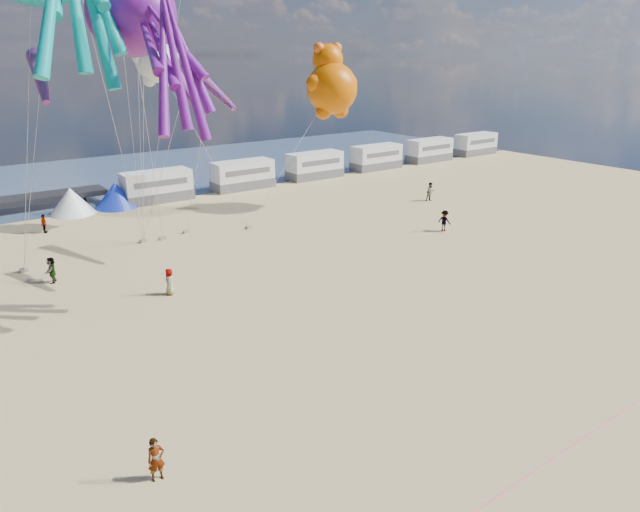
{
  "coord_description": "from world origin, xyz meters",
  "views": [
    {
      "loc": [
        -13.35,
        -13.62,
        13.6
      ],
      "look_at": [
        0.95,
        6.0,
        5.02
      ],
      "focal_mm": 32.0,
      "sensor_mm": 36.0,
      "label": 1
    }
  ],
  "objects": [
    {
      "name": "beachgoer_6",
      "position": [
        -2.01,
        17.2,
        0.81
      ],
      "size": [
        0.61,
        0.71,
        1.63
      ],
      "primitive_type": "imported",
      "rotation": [
        0.0,
        0.0,
        4.25
      ],
      "color": "#7F6659",
      "rests_on": "ground"
    },
    {
      "name": "kite_panda",
      "position": [
        3.51,
        30.66,
        13.13
      ],
      "size": [
        4.33,
        4.15,
        5.34
      ],
      "primitive_type": null,
      "rotation": [
        0.0,
        0.0,
        0.17
      ],
      "color": "silver"
    },
    {
      "name": "sandbag_b",
      "position": [
        1.7,
        27.86,
        0.11
      ],
      "size": [
        0.5,
        0.35,
        0.22
      ],
      "primitive_type": "cube",
      "color": "gray",
      "rests_on": "ground"
    },
    {
      "name": "beachgoer_2",
      "position": [
        21.18,
        16.52,
        0.86
      ],
      "size": [
        0.87,
        0.99,
        1.73
      ],
      "primitive_type": "imported",
      "rotation": [
        0.0,
        0.0,
        1.86
      ],
      "color": "#7F6659",
      "rests_on": "ground"
    },
    {
      "name": "beachgoer_4",
      "position": [
        -7.27,
        23.42,
        0.84
      ],
      "size": [
        0.76,
        1.06,
        1.67
      ],
      "primitive_type": "imported",
      "rotation": [
        0.0,
        0.0,
        4.31
      ],
      "color": "#7F6659",
      "rests_on": "ground"
    },
    {
      "name": "motorhome_5",
      "position": [
        53.5,
        40.0,
        1.5
      ],
      "size": [
        6.6,
        2.5,
        3.0
      ],
      "primitive_type": "cube",
      "color": "silver",
      "rests_on": "ground"
    },
    {
      "name": "sandbag_e",
      "position": [
        0.23,
        28.05,
        0.11
      ],
      "size": [
        0.5,
        0.35,
        0.22
      ],
      "primitive_type": "cube",
      "color": "gray",
      "rests_on": "ground"
    },
    {
      "name": "windsock_mid",
      "position": [
        3.81,
        22.24,
        11.68
      ],
      "size": [
        1.6,
        6.07,
        6.0
      ],
      "primitive_type": null,
      "rotation": [
        0.0,
        0.0,
        0.1
      ],
      "color": "red"
    },
    {
      "name": "tent_blue",
      "position": [
        2.0,
        40.0,
        1.2
      ],
      "size": [
        4.0,
        4.0,
        2.4
      ],
      "primitive_type": "cone",
      "color": "#1933CC",
      "rests_on": "ground"
    },
    {
      "name": "kite_octopus_purple",
      "position": [
        -1.78,
        19.94,
        15.76
      ],
      "size": [
        5.83,
        10.27,
        11.06
      ],
      "primitive_type": null,
      "rotation": [
        0.0,
        0.0,
        0.18
      ],
      "color": "#651284"
    },
    {
      "name": "beachgoer_3",
      "position": [
        -5.34,
        35.17,
        0.77
      ],
      "size": [
        0.98,
        1.14,
        1.53
      ],
      "primitive_type": "imported",
      "rotation": [
        0.0,
        0.0,
        1.05
      ],
      "color": "#7F6659",
      "rests_on": "ground"
    },
    {
      "name": "sandbag_c",
      "position": [
        8.62,
        26.51,
        0.11
      ],
      "size": [
        0.5,
        0.35,
        0.22
      ],
      "primitive_type": "cube",
      "color": "gray",
      "rests_on": "ground"
    },
    {
      "name": "beachgoer_7",
      "position": [
        27.76,
        24.31,
        0.93
      ],
      "size": [
        0.96,
        0.67,
        1.85
      ],
      "primitive_type": "imported",
      "rotation": [
        0.0,
        0.0,
        6.19
      ],
      "color": "#7F6659",
      "rests_on": "ground"
    },
    {
      "name": "motorhome_1",
      "position": [
        15.5,
        40.0,
        1.5
      ],
      "size": [
        6.6,
        2.5,
        3.0
      ],
      "primitive_type": "cube",
      "color": "silver",
      "rests_on": "ground"
    },
    {
      "name": "kite_teddy_orange",
      "position": [
        18.34,
        28.04,
        10.82
      ],
      "size": [
        6.91,
        6.73,
        7.68
      ],
      "primitive_type": null,
      "rotation": [
        0.0,
        0.0,
        0.37
      ],
      "color": "#D75B00"
    },
    {
      "name": "ground",
      "position": [
        0.0,
        0.0,
        0.0
      ],
      "size": [
        120.0,
        120.0,
        0.0
      ],
      "primitive_type": "plane",
      "color": "tan",
      "rests_on": "ground"
    },
    {
      "name": "rope_line",
      "position": [
        0.0,
        -5.0,
        0.02
      ],
      "size": [
        34.0,
        0.03,
        0.03
      ],
      "primitive_type": "cylinder",
      "rotation": [
        0.0,
        1.57,
        0.0
      ],
      "color": "#F2338C",
      "rests_on": "ground"
    },
    {
      "name": "water",
      "position": [
        0.0,
        55.0,
        0.02
      ],
      "size": [
        120.0,
        120.0,
        0.0
      ],
      "primitive_type": "plane",
      "color": "#344765",
      "rests_on": "ground"
    },
    {
      "name": "sandbag_a",
      "position": [
        -8.42,
        26.54,
        0.11
      ],
      "size": [
        0.5,
        0.35,
        0.22
      ],
      "primitive_type": "cube",
      "color": "gray",
      "rests_on": "ground"
    },
    {
      "name": "sandbag_d",
      "position": [
        3.88,
        28.38,
        0.11
      ],
      "size": [
        0.5,
        0.35,
        0.22
      ],
      "primitive_type": "cube",
      "color": "gray",
      "rests_on": "ground"
    },
    {
      "name": "tent_white",
      "position": [
        -2.0,
        40.0,
        1.2
      ],
      "size": [
        4.0,
        4.0,
        2.4
      ],
      "primitive_type": "cone",
      "color": "white",
      "rests_on": "ground"
    },
    {
      "name": "motorhome_0",
      "position": [
        6.0,
        40.0,
        1.5
      ],
      "size": [
        6.6,
        2.5,
        3.0
      ],
      "primitive_type": "cube",
      "color": "silver",
      "rests_on": "ground"
    },
    {
      "name": "motorhome_2",
      "position": [
        25.0,
        40.0,
        1.5
      ],
      "size": [
        6.6,
        2.5,
        3.0
      ],
      "primitive_type": "cube",
      "color": "silver",
      "rests_on": "ground"
    },
    {
      "name": "motorhome_4",
      "position": [
        44.0,
        40.0,
        1.5
      ],
      "size": [
        6.6,
        2.5,
        3.0
      ],
      "primitive_type": "cube",
      "color": "silver",
      "rests_on": "ground"
    },
    {
      "name": "windsock_right",
      "position": [
        0.4,
        18.39,
        11.8
      ],
      "size": [
        1.04,
        4.58,
        4.55
      ],
      "primitive_type": null,
      "rotation": [
        0.0,
        0.0,
        -0.03
      ],
      "color": "red"
    },
    {
      "name": "standing_person",
      "position": [
        -8.53,
        2.34,
        0.8
      ],
      "size": [
        0.61,
        0.43,
        1.6
      ],
      "primitive_type": "imported",
      "rotation": [
        0.0,
        0.0,
        -0.08
      ],
      "color": "tan",
      "rests_on": "ground"
    },
    {
      "name": "windsock_left",
      "position": [
        -6.16,
        23.44,
        12.36
      ],
      "size": [
        2.2,
        6.94,
        6.85
      ],
      "primitive_type": null,
      "rotation": [
        0.0,
        0.0,
        -0.16
      ],
      "color": "red"
    },
    {
      "name": "motorhome_3",
      "position": [
        34.5,
        40.0,
        1.5
      ],
      "size": [
        6.6,
        2.5,
        3.0
      ],
      "primitive_type": "cube",
      "color": "silver",
      "rests_on": "ground"
    }
  ]
}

